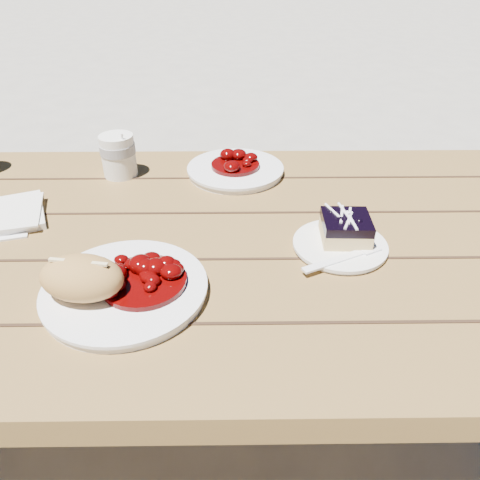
{
  "coord_description": "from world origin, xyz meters",
  "views": [
    {
      "loc": [
        0.18,
        -0.74,
        1.23
      ],
      "look_at": [
        0.19,
        -0.11,
        0.81
      ],
      "focal_mm": 35.0,
      "sensor_mm": 36.0,
      "label": 1
    }
  ],
  "objects_px": {
    "bread_roll": "(82,278)",
    "coffee_cup": "(119,156)",
    "picnic_table": "(150,300)",
    "blueberry_cake": "(346,228)",
    "dessert_plate": "(340,246)",
    "main_plate": "(125,290)",
    "second_plate": "(235,170)"
  },
  "relations": [
    {
      "from": "main_plate",
      "to": "dessert_plate",
      "type": "distance_m",
      "value": 0.38
    },
    {
      "from": "dessert_plate",
      "to": "second_plate",
      "type": "xyz_separation_m",
      "value": [
        -0.19,
        0.31,
        0.0
      ]
    },
    {
      "from": "picnic_table",
      "to": "bread_roll",
      "type": "xyz_separation_m",
      "value": [
        -0.05,
        -0.19,
        0.21
      ]
    },
    {
      "from": "picnic_table",
      "to": "dessert_plate",
      "type": "bearing_deg",
      "value": -7.48
    },
    {
      "from": "bread_roll",
      "to": "blueberry_cake",
      "type": "bearing_deg",
      "value": 20.44
    },
    {
      "from": "main_plate",
      "to": "dessert_plate",
      "type": "bearing_deg",
      "value": 18.92
    },
    {
      "from": "second_plate",
      "to": "picnic_table",
      "type": "bearing_deg",
      "value": -124.06
    },
    {
      "from": "bread_roll",
      "to": "blueberry_cake",
      "type": "relative_size",
      "value": 1.46
    },
    {
      "from": "second_plate",
      "to": "bread_roll",
      "type": "bearing_deg",
      "value": -116.61
    },
    {
      "from": "blueberry_cake",
      "to": "picnic_table",
      "type": "bearing_deg",
      "value": 177.0
    },
    {
      "from": "picnic_table",
      "to": "main_plate",
      "type": "distance_m",
      "value": 0.24
    },
    {
      "from": "main_plate",
      "to": "blueberry_cake",
      "type": "distance_m",
      "value": 0.4
    },
    {
      "from": "bread_roll",
      "to": "dessert_plate",
      "type": "bearing_deg",
      "value": 19.06
    },
    {
      "from": "picnic_table",
      "to": "main_plate",
      "type": "xyz_separation_m",
      "value": [
        0.01,
        -0.17,
        0.17
      ]
    },
    {
      "from": "dessert_plate",
      "to": "main_plate",
      "type": "bearing_deg",
      "value": -161.08
    },
    {
      "from": "main_plate",
      "to": "bread_roll",
      "type": "xyz_separation_m",
      "value": [
        -0.05,
        -0.02,
        0.04
      ]
    },
    {
      "from": "picnic_table",
      "to": "bread_roll",
      "type": "height_order",
      "value": "bread_roll"
    },
    {
      "from": "blueberry_cake",
      "to": "coffee_cup",
      "type": "relative_size",
      "value": 0.9
    },
    {
      "from": "bread_roll",
      "to": "second_plate",
      "type": "xyz_separation_m",
      "value": [
        0.23,
        0.46,
        -0.04
      ]
    },
    {
      "from": "dessert_plate",
      "to": "coffee_cup",
      "type": "bearing_deg",
      "value": 145.72
    },
    {
      "from": "blueberry_cake",
      "to": "second_plate",
      "type": "relative_size",
      "value": 0.4
    },
    {
      "from": "blueberry_cake",
      "to": "coffee_cup",
      "type": "bearing_deg",
      "value": 149.62
    },
    {
      "from": "main_plate",
      "to": "second_plate",
      "type": "height_order",
      "value": "same"
    },
    {
      "from": "picnic_table",
      "to": "bread_roll",
      "type": "bearing_deg",
      "value": -104.51
    },
    {
      "from": "dessert_plate",
      "to": "picnic_table",
      "type": "bearing_deg",
      "value": 172.52
    },
    {
      "from": "main_plate",
      "to": "coffee_cup",
      "type": "distance_m",
      "value": 0.44
    },
    {
      "from": "picnic_table",
      "to": "main_plate",
      "type": "relative_size",
      "value": 7.95
    },
    {
      "from": "bread_roll",
      "to": "coffee_cup",
      "type": "height_order",
      "value": "coffee_cup"
    },
    {
      "from": "picnic_table",
      "to": "second_plate",
      "type": "xyz_separation_m",
      "value": [
        0.18,
        0.27,
        0.17
      ]
    },
    {
      "from": "second_plate",
      "to": "main_plate",
      "type": "bearing_deg",
      "value": -111.7
    },
    {
      "from": "main_plate",
      "to": "coffee_cup",
      "type": "height_order",
      "value": "coffee_cup"
    },
    {
      "from": "main_plate",
      "to": "bread_roll",
      "type": "distance_m",
      "value": 0.07
    }
  ]
}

